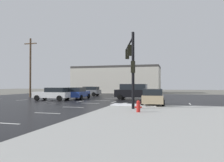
# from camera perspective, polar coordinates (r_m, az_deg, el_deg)

# --- Properties ---
(ground_plane) EXTENTS (120.00, 120.00, 0.00)m
(ground_plane) POSITION_cam_1_polar(r_m,az_deg,el_deg) (24.69, -4.07, -5.54)
(ground_plane) COLOR slate
(road_asphalt) EXTENTS (44.00, 44.00, 0.02)m
(road_asphalt) POSITION_cam_1_polar(r_m,az_deg,el_deg) (24.69, -4.07, -5.51)
(road_asphalt) COLOR black
(road_asphalt) RESTS_ON ground_plane
(snow_strip_curbside) EXTENTS (4.00, 1.60, 0.06)m
(snow_strip_curbside) POSITION_cam_1_polar(r_m,az_deg,el_deg) (19.52, 5.84, -6.28)
(snow_strip_curbside) COLOR white
(snow_strip_curbside) RESTS_ON sidewalk_corner
(lane_markings) EXTENTS (36.15, 36.15, 0.01)m
(lane_markings) POSITION_cam_1_polar(r_m,az_deg,el_deg) (23.00, -2.41, -5.83)
(lane_markings) COLOR silver
(lane_markings) RESTS_ON road_asphalt
(traffic_signal_mast) EXTENTS (1.79, 5.40, 5.88)m
(traffic_signal_mast) POSITION_cam_1_polar(r_m,az_deg,el_deg) (18.23, 5.00, 5.69)
(traffic_signal_mast) COLOR black
(traffic_signal_mast) RESTS_ON sidewalk_corner
(fire_hydrant) EXTENTS (0.48, 0.26, 0.79)m
(fire_hydrant) POSITION_cam_1_polar(r_m,az_deg,el_deg) (14.75, 6.97, -6.61)
(fire_hydrant) COLOR red
(fire_hydrant) RESTS_ON sidewalk_corner
(strip_building_background) EXTENTS (20.03, 8.00, 6.16)m
(strip_building_background) POSITION_cam_1_polar(r_m,az_deg,el_deg) (51.03, 1.20, 0.34)
(strip_building_background) COLOR beige
(strip_building_background) RESTS_ON ground_plane
(sedan_blue) EXTENTS (2.28, 4.63, 1.58)m
(sedan_blue) POSITION_cam_1_polar(r_m,az_deg,el_deg) (29.26, -8.89, -3.12)
(sedan_blue) COLOR navy
(sedan_blue) RESTS_ON road_asphalt
(sedan_grey) EXTENTS (4.56, 2.07, 1.58)m
(sedan_grey) POSITION_cam_1_polar(r_m,az_deg,el_deg) (37.65, -6.26, -2.62)
(sedan_grey) COLOR slate
(sedan_grey) RESTS_ON road_asphalt
(sedan_white) EXTENTS (4.56, 2.08, 1.58)m
(sedan_white) POSITION_cam_1_polar(r_m,az_deg,el_deg) (27.84, -15.27, -3.22)
(sedan_white) COLOR white
(sedan_white) RESTS_ON road_asphalt
(sedan_tan) EXTENTS (2.24, 4.62, 1.58)m
(sedan_tan) POSITION_cam_1_polar(r_m,az_deg,el_deg) (20.37, 10.76, -4.11)
(sedan_tan) COLOR tan
(sedan_tan) RESTS_ON road_asphalt
(suv_black) EXTENTS (4.86, 2.21, 2.03)m
(suv_black) POSITION_cam_1_polar(r_m,az_deg,el_deg) (28.49, 5.74, -2.71)
(suv_black) COLOR black
(suv_black) RESTS_ON road_asphalt
(utility_pole_far) EXTENTS (2.20, 0.28, 9.18)m
(utility_pole_far) POSITION_cam_1_polar(r_m,az_deg,el_deg) (36.13, -20.73, 3.62)
(utility_pole_far) COLOR brown
(utility_pole_far) RESTS_ON ground_plane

